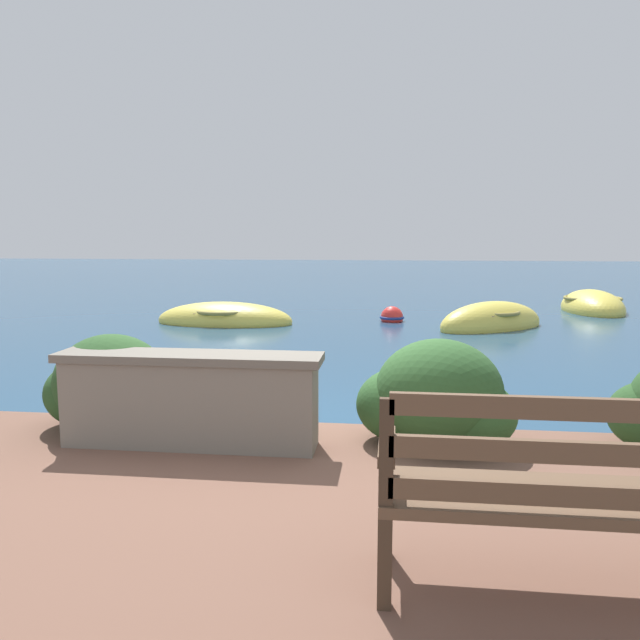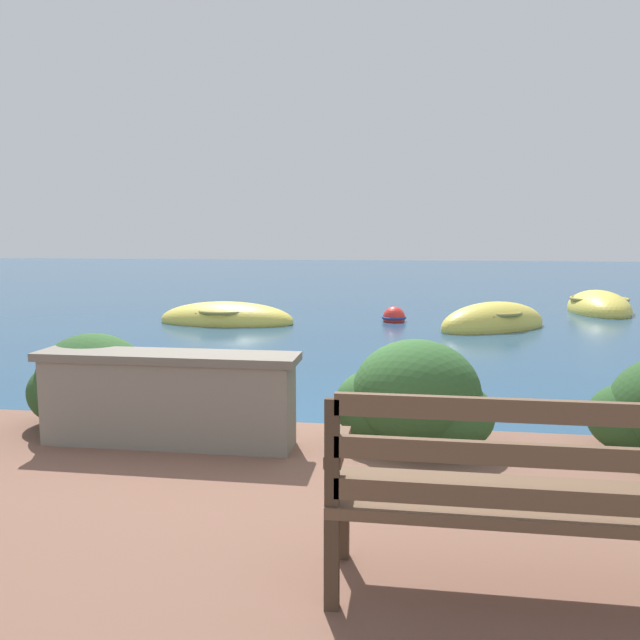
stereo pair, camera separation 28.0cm
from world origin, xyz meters
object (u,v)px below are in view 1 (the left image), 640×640
Objects in this scene: park_bench at (566,490)px; mooring_buoy at (392,317)px; rowboat_mid at (225,320)px; rowboat_far at (592,308)px; rowboat_nearest at (491,324)px.

park_bench reaches higher than mooring_buoy.
park_bench reaches higher than rowboat_mid.
park_bench is 13.15m from rowboat_far.
rowboat_nearest is 1.02× the size of rowboat_far.
rowboat_mid is at bearing 112.03° from park_bench.
rowboat_far is 4.93× the size of mooring_buoy.
rowboat_nearest reaches higher than rowboat_far.
park_bench is 10.32m from mooring_buoy.
park_bench is 9.64m from rowboat_nearest.
rowboat_mid is (-4.14, 9.56, -0.64)m from park_bench.
mooring_buoy is at bearing 92.97° from park_bench.
park_bench is at bearing 163.72° from rowboat_far.
park_bench reaches higher than rowboat_far.
rowboat_mid is 8.54m from rowboat_far.
rowboat_far reaches higher than mooring_buoy.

